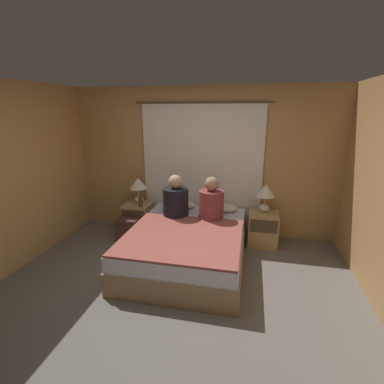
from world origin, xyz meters
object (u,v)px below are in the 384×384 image
(nightstand_left, at_px, (138,218))
(backpack_on_floor, at_px, (128,229))
(bed, at_px, (188,245))
(pillow_right, at_px, (219,207))
(person_left_in_bed, at_px, (176,200))
(person_right_in_bed, at_px, (211,202))
(lamp_left, at_px, (138,186))
(lamp_right, at_px, (265,193))
(beer_bottle_on_left_stand, at_px, (141,202))
(pillow_left, at_px, (178,204))
(nightstand_right, at_px, (263,229))

(nightstand_left, xyz_separation_m, backpack_on_floor, (-0.04, -0.37, -0.05))
(bed, bearing_deg, pillow_right, 67.13)
(pillow_right, bearing_deg, backpack_on_floor, -163.80)
(person_left_in_bed, height_order, person_right_in_bed, person_left_in_bed)
(lamp_left, distance_m, lamp_right, 2.14)
(lamp_left, bearing_deg, pillow_right, -0.69)
(lamp_left, height_order, beer_bottle_on_left_stand, lamp_left)
(beer_bottle_on_left_stand, bearing_deg, pillow_left, 15.58)
(nightstand_left, bearing_deg, person_left_in_bed, -22.99)
(lamp_left, height_order, pillow_right, lamp_left)
(lamp_right, relative_size, pillow_right, 0.76)
(pillow_left, distance_m, pillow_right, 0.69)
(pillow_left, height_order, person_right_in_bed, person_right_in_bed)
(bed, distance_m, beer_bottle_on_left_stand, 1.22)
(pillow_right, bearing_deg, beer_bottle_on_left_stand, -172.53)
(pillow_right, distance_m, backpack_on_floor, 1.55)
(lamp_right, height_order, person_left_in_bed, person_left_in_bed)
(nightstand_right, height_order, pillow_left, pillow_left)
(backpack_on_floor, bearing_deg, beer_bottle_on_left_stand, 59.79)
(person_right_in_bed, bearing_deg, backpack_on_floor, -178.55)
(nightstand_left, bearing_deg, backpack_on_floor, -95.58)
(person_left_in_bed, relative_size, beer_bottle_on_left_stand, 2.92)
(bed, xyz_separation_m, lamp_right, (1.07, 0.84, 0.60))
(pillow_right, height_order, person_right_in_bed, person_right_in_bed)
(nightstand_left, xyz_separation_m, pillow_left, (0.72, 0.05, 0.30))
(nightstand_right, distance_m, pillow_left, 1.45)
(bed, bearing_deg, nightstand_left, 144.39)
(lamp_right, distance_m, pillow_right, 0.78)
(person_left_in_bed, height_order, beer_bottle_on_left_stand, person_left_in_bed)
(nightstand_right, bearing_deg, pillow_left, 177.79)
(lamp_right, distance_m, beer_bottle_on_left_stand, 2.05)
(lamp_left, xyz_separation_m, person_left_in_bed, (0.78, -0.40, -0.08))
(lamp_right, relative_size, person_left_in_bed, 0.68)
(lamp_left, height_order, lamp_right, same)
(bed, relative_size, pillow_right, 3.43)
(pillow_left, height_order, person_left_in_bed, person_left_in_bed)
(lamp_left, distance_m, person_right_in_bed, 1.40)
(lamp_left, bearing_deg, person_right_in_bed, -16.76)
(person_left_in_bed, relative_size, backpack_on_floor, 1.64)
(pillow_right, height_order, person_left_in_bed, person_left_in_bed)
(bed, relative_size, lamp_right, 4.54)
(bed, height_order, backpack_on_floor, bed)
(person_right_in_bed, bearing_deg, nightstand_left, 166.08)
(person_right_in_bed, bearing_deg, bed, -122.05)
(nightstand_right, height_order, person_right_in_bed, person_right_in_bed)
(lamp_left, bearing_deg, nightstand_left, -90.00)
(bed, bearing_deg, backpack_on_floor, 160.16)
(bed, relative_size, nightstand_left, 3.76)
(lamp_right, xyz_separation_m, person_right_in_bed, (-0.80, -0.40, -0.08))
(pillow_right, relative_size, backpack_on_floor, 1.47)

